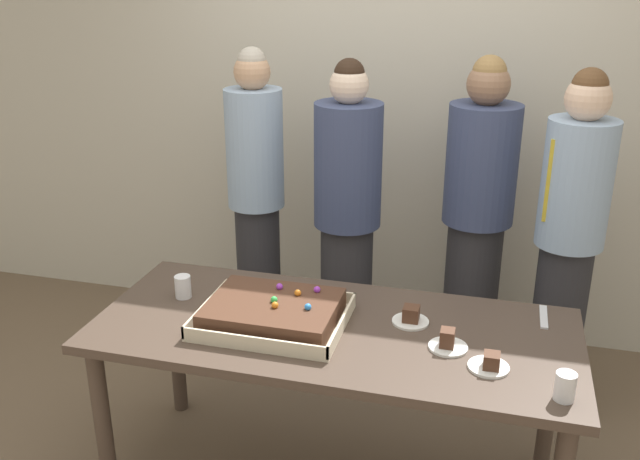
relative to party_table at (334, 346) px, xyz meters
The scene contains 13 objects.
interior_back_panel 1.79m from the party_table, 90.00° to the left, with size 8.00×0.12×3.00m, color beige.
party_table is the anchor object (origin of this frame).
sheet_cake 0.28m from the party_table, behind, with size 0.58×0.47×0.12m.
plated_slice_near_left 0.65m from the party_table, 14.49° to the right, with size 0.15×0.15×0.07m.
plated_slice_near_right 0.48m from the party_table, ahead, with size 0.15×0.15×0.08m.
plated_slice_far_left 0.34m from the party_table, 20.72° to the left, with size 0.15×0.15×0.07m.
drink_cup_nearest 0.72m from the party_table, behind, with size 0.07×0.07×0.10m, color white.
drink_cup_middle 0.92m from the party_table, 18.29° to the right, with size 0.07×0.07×0.10m, color white.
cake_server_utensil 0.88m from the party_table, 19.85° to the left, with size 0.03×0.20×0.01m, color silver.
person_serving_front 0.96m from the party_table, 99.79° to the left, with size 0.35×0.35×1.72m.
person_green_shirt_behind 1.30m from the party_table, 43.08° to the left, with size 0.32×0.32×1.73m.
person_striped_tie_right 1.22m from the party_table, 65.61° to the left, with size 0.36×0.36×1.74m.
person_far_right_suit 1.22m from the party_table, 124.76° to the left, with size 0.31×0.31×1.76m.
Camera 1 is at (0.59, -2.40, 2.15)m, focal length 39.10 mm.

